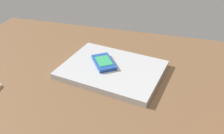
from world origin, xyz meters
The scene contains 3 objects.
desk_surface centered at (0.00, 0.00, 1.50)cm, with size 120.00×80.00×3.00cm, color brown.
laptop_closed centered at (-2.23, -5.88, 3.97)cm, with size 32.41×24.16×1.95cm, color #B7BABC.
cell_phone_on_laptop centered at (1.02, -7.15, 5.57)cm, with size 10.77×11.96×1.31cm.
Camera 1 is at (-20.30, 59.64, 49.04)cm, focal length 39.00 mm.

